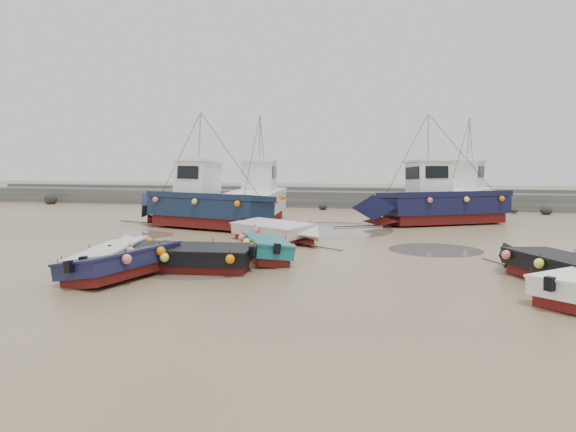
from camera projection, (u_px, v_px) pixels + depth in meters
name	position (u px, v px, depth m)	size (l,w,h in m)	color
ground	(266.00, 257.00, 21.52)	(120.00, 120.00, 0.00)	tan
seawall	(340.00, 199.00, 42.78)	(60.00, 4.92, 1.50)	#60605C
puddle_a	(190.00, 269.00, 19.09)	(4.23, 4.23, 0.01)	#63594E
puddle_b	(435.00, 250.00, 23.08)	(3.84, 3.84, 0.01)	#63594E
puddle_c	(137.00, 235.00, 27.68)	(3.79, 3.79, 0.01)	#63594E
puddle_d	(330.00, 230.00, 29.58)	(6.65, 6.65, 0.01)	#63594E
dinghy_0	(116.00, 253.00, 19.13)	(2.44, 6.54, 1.43)	maroon
dinghy_1	(131.00, 259.00, 18.03)	(2.97, 6.31, 1.43)	maroon
dinghy_2	(264.00, 245.00, 20.84)	(2.88, 4.88, 1.43)	maroon
dinghy_4	(179.00, 255.00, 18.91)	(6.57, 2.23, 1.43)	maroon
dinghy_5	(278.00, 230.00, 25.25)	(5.59, 4.00, 1.43)	maroon
dinghy_6	(557.00, 264.00, 17.19)	(3.68, 5.91, 1.43)	maroon
cabin_boat_0	(199.00, 203.00, 30.16)	(9.85, 4.61, 6.22)	maroon
cabin_boat_1	(258.00, 199.00, 33.19)	(3.49, 10.79, 6.22)	maroon
cabin_boat_2	(435.00, 201.00, 31.75)	(9.74, 6.26, 6.22)	maroon
cabin_boat_3	(464.00, 196.00, 35.45)	(4.87, 9.15, 6.22)	maroon
person	(180.00, 228.00, 30.20)	(0.60, 0.40, 1.65)	#1D253B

